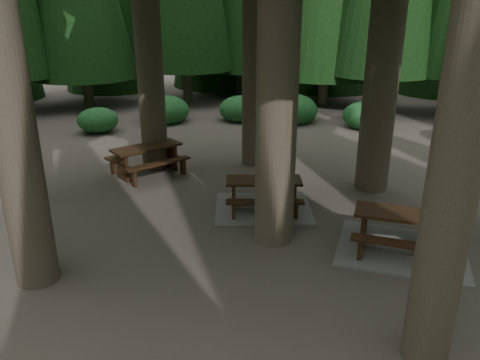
% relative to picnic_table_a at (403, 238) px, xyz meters
% --- Properties ---
extents(ground, '(80.00, 80.00, 0.00)m').
position_rel_picnic_table_a_xyz_m(ground, '(-3.47, -0.66, -0.31)').
color(ground, '#504841').
rests_on(ground, ground).
extents(picnic_table_a, '(2.70, 2.28, 0.88)m').
position_rel_picnic_table_a_xyz_m(picnic_table_a, '(0.00, 0.00, 0.00)').
color(picnic_table_a, gray).
rests_on(picnic_table_a, ground).
extents(picnic_table_b, '(2.44, 2.59, 0.89)m').
position_rel_picnic_table_a_xyz_m(picnic_table_b, '(-7.54, 2.17, 0.28)').
color(picnic_table_b, black).
rests_on(picnic_table_b, ground).
extents(picnic_table_c, '(2.95, 2.72, 0.81)m').
position_rel_picnic_table_a_xyz_m(picnic_table_c, '(-3.40, 0.97, -0.03)').
color(picnic_table_c, gray).
rests_on(picnic_table_c, ground).
extents(shrub_ring, '(23.86, 24.64, 1.49)m').
position_rel_picnic_table_a_xyz_m(shrub_ring, '(-2.77, 0.09, 0.09)').
color(shrub_ring, '#1B5023').
rests_on(shrub_ring, ground).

